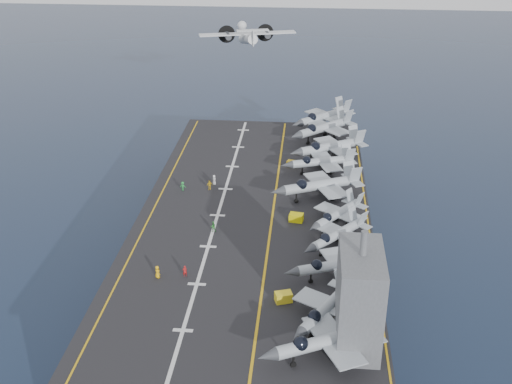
# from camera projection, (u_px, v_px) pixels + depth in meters

# --- Properties ---
(ground) EXTENTS (500.00, 500.00, 0.00)m
(ground) POSITION_uv_depth(u_px,v_px,m) (254.00, 271.00, 109.43)
(ground) COLOR #142135
(ground) RESTS_ON ground
(hull) EXTENTS (36.00, 90.00, 10.00)m
(hull) POSITION_uv_depth(u_px,v_px,m) (254.00, 245.00, 107.23)
(hull) COLOR #56595E
(hull) RESTS_ON ground
(flight_deck) EXTENTS (38.00, 92.00, 0.40)m
(flight_deck) POSITION_uv_depth(u_px,v_px,m) (254.00, 218.00, 104.95)
(flight_deck) COLOR black
(flight_deck) RESTS_ON hull
(foul_line) EXTENTS (0.35, 90.00, 0.02)m
(foul_line) POSITION_uv_depth(u_px,v_px,m) (272.00, 218.00, 104.62)
(foul_line) COLOR gold
(foul_line) RESTS_ON flight_deck
(landing_centerline) EXTENTS (0.50, 90.00, 0.02)m
(landing_centerline) POSITION_uv_depth(u_px,v_px,m) (218.00, 215.00, 105.33)
(landing_centerline) COLOR silver
(landing_centerline) RESTS_ON flight_deck
(deck_edge_port) EXTENTS (0.25, 90.00, 0.02)m
(deck_edge_port) POSITION_uv_depth(u_px,v_px,m) (152.00, 213.00, 106.19)
(deck_edge_port) COLOR gold
(deck_edge_port) RESTS_ON flight_deck
(deck_edge_stbd) EXTENTS (0.25, 90.00, 0.02)m
(deck_edge_stbd) POSITION_uv_depth(u_px,v_px,m) (368.00, 222.00, 103.39)
(deck_edge_stbd) COLOR gold
(deck_edge_stbd) RESTS_ON flight_deck
(island_superstructure) EXTENTS (5.00, 10.00, 15.00)m
(island_superstructure) POSITION_uv_depth(u_px,v_px,m) (360.00, 288.00, 73.54)
(island_superstructure) COLOR #56595E
(island_superstructure) RESTS_ON flight_deck
(fighter_jet_0) EXTENTS (17.77, 15.47, 5.18)m
(fighter_jet_0) POSITION_uv_depth(u_px,v_px,m) (327.00, 340.00, 72.90)
(fighter_jet_0) COLOR #A0A8B3
(fighter_jet_0) RESTS_ON flight_deck
(fighter_jet_1) EXTENTS (14.80, 16.46, 4.76)m
(fighter_jet_1) POSITION_uv_depth(u_px,v_px,m) (327.00, 306.00, 78.92)
(fighter_jet_1) COLOR gray
(fighter_jet_1) RESTS_ON flight_deck
(fighter_jet_2) EXTENTS (15.95, 13.42, 4.71)m
(fighter_jet_2) POSITION_uv_depth(u_px,v_px,m) (337.00, 264.00, 87.68)
(fighter_jet_2) COLOR gray
(fighter_jet_2) RESTS_ON flight_deck
(fighter_jet_3) EXTENTS (15.19, 15.65, 4.55)m
(fighter_jet_3) POSITION_uv_depth(u_px,v_px,m) (338.00, 234.00, 95.36)
(fighter_jet_3) COLOR #A2AAB2
(fighter_jet_3) RESTS_ON flight_deck
(fighter_jet_4) EXTENTS (14.44, 15.24, 4.41)m
(fighter_jet_4) POSITION_uv_depth(u_px,v_px,m) (338.00, 213.00, 101.34)
(fighter_jet_4) COLOR gray
(fighter_jet_4) RESTS_ON flight_deck
(fighter_jet_5) EXTENTS (19.25, 16.58, 5.63)m
(fighter_jet_5) POSITION_uv_depth(u_px,v_px,m) (321.00, 184.00, 109.62)
(fighter_jet_5) COLOR gray
(fighter_jet_5) RESTS_ON flight_deck
(fighter_jet_6) EXTENTS (16.27, 13.35, 4.87)m
(fighter_jet_6) POSITION_uv_depth(u_px,v_px,m) (322.00, 161.00, 119.60)
(fighter_jet_6) COLOR #939AA2
(fighter_jet_6) RESTS_ON flight_deck
(fighter_jet_7) EXTENTS (19.28, 17.32, 5.58)m
(fighter_jet_7) POSITION_uv_depth(u_px,v_px,m) (331.00, 146.00, 125.46)
(fighter_jet_7) COLOR #999FA8
(fighter_jet_7) RESTS_ON flight_deck
(fighter_jet_8) EXTENTS (19.30, 19.06, 5.65)m
(fighter_jet_8) POSITION_uv_depth(u_px,v_px,m) (324.00, 127.00, 134.89)
(fighter_jet_8) COLOR #9399A2
(fighter_jet_8) RESTS_ON flight_deck
(tow_cart_a) EXTENTS (2.51, 2.03, 1.31)m
(tow_cart_a) POSITION_uv_depth(u_px,v_px,m) (284.00, 297.00, 83.64)
(tow_cart_a) COLOR yellow
(tow_cart_a) RESTS_ON flight_deck
(tow_cart_b) EXTENTS (2.42, 1.79, 1.32)m
(tow_cart_b) POSITION_uv_depth(u_px,v_px,m) (296.00, 218.00, 103.29)
(tow_cart_b) COLOR #D6C906
(tow_cart_b) RESTS_ON flight_deck
(tow_cart_c) EXTENTS (2.13, 1.71, 1.11)m
(tow_cart_c) POSITION_uv_depth(u_px,v_px,m) (292.00, 164.00, 123.15)
(tow_cart_c) COLOR gold
(tow_cart_c) RESTS_ON flight_deck
(crew_0) EXTENTS (1.32, 1.29, 1.85)m
(crew_0) POSITION_uv_depth(u_px,v_px,m) (157.00, 272.00, 88.50)
(crew_0) COLOR #F9B60D
(crew_0) RESTS_ON flight_deck
(crew_1) EXTENTS (1.23, 1.10, 1.72)m
(crew_1) POSITION_uv_depth(u_px,v_px,m) (185.00, 271.00, 88.82)
(crew_1) COLOR #B21919
(crew_1) RESTS_ON flight_deck
(crew_2) EXTENTS (1.22, 0.99, 1.75)m
(crew_2) POSITION_uv_depth(u_px,v_px,m) (213.00, 226.00, 100.18)
(crew_2) COLOR #2D8632
(crew_2) RESTS_ON flight_deck
(crew_3) EXTENTS (1.08, 0.81, 1.64)m
(crew_3) POSITION_uv_depth(u_px,v_px,m) (183.00, 186.00, 113.50)
(crew_3) COLOR green
(crew_3) RESTS_ON flight_deck
(crew_4) EXTENTS (1.27, 1.09, 1.78)m
(crew_4) POSITION_uv_depth(u_px,v_px,m) (210.00, 185.00, 113.71)
(crew_4) COLOR yellow
(crew_4) RESTS_ON flight_deck
(crew_5) EXTENTS (0.87, 1.18, 1.82)m
(crew_5) POSITION_uv_depth(u_px,v_px,m) (214.00, 180.00, 115.68)
(crew_5) COLOR white
(crew_5) RESTS_ON flight_deck
(transport_plane) EXTENTS (25.65, 20.63, 5.30)m
(transport_plane) POSITION_uv_depth(u_px,v_px,m) (248.00, 39.00, 148.69)
(transport_plane) COLOR white
(fighter_jet_9) EXTENTS (19.30, 19.06, 5.65)m
(fighter_jet_9) POSITION_uv_depth(u_px,v_px,m) (324.00, 116.00, 141.19)
(fighter_jet_9) COLOR #9399A2
(fighter_jet_9) RESTS_ON flight_deck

